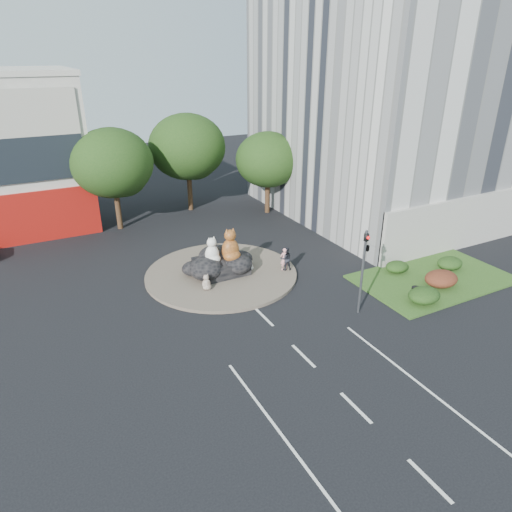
{
  "coord_description": "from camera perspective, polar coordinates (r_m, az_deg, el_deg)",
  "views": [
    {
      "loc": [
        -10.53,
        -15.15,
        13.58
      ],
      "look_at": [
        1.41,
        7.71,
        2.0
      ],
      "focal_mm": 32.0,
      "sensor_mm": 36.0,
      "label": 1
    }
  ],
  "objects": [
    {
      "name": "grass_verge",
      "position": [
        31.93,
        21.26,
        -2.64
      ],
      "size": [
        10.0,
        6.0,
        0.12
      ],
      "primitive_type": "cube",
      "color": "#214517",
      "rests_on": "ground"
    },
    {
      "name": "ground",
      "position": [
        22.91,
        5.95,
        -12.33
      ],
      "size": [
        120.0,
        120.0,
        0.0
      ],
      "primitive_type": "plane",
      "color": "black",
      "rests_on": "ground"
    },
    {
      "name": "cat_white",
      "position": [
        29.26,
        -5.54,
        0.76
      ],
      "size": [
        1.23,
        1.11,
        1.81
      ],
      "primitive_type": null,
      "rotation": [
        0.0,
        0.0,
        0.17
      ],
      "color": "white",
      "rests_on": "rock_plinth"
    },
    {
      "name": "hedge_red",
      "position": [
        30.78,
        22.14,
        -2.65
      ],
      "size": [
        2.2,
        1.76,
        0.99
      ],
      "primitive_type": "ellipsoid",
      "color": "#471F13",
      "rests_on": "grass_verge"
    },
    {
      "name": "cat_tabby",
      "position": [
        29.5,
        -3.23,
        1.47
      ],
      "size": [
        1.34,
        1.17,
        2.22
      ],
      "primitive_type": null,
      "rotation": [
        0.0,
        0.0,
        -0.01
      ],
      "color": "#C58229",
      "rests_on": "rock_plinth"
    },
    {
      "name": "street_lamp",
      "position": [
        34.09,
        17.18,
        7.75
      ],
      "size": [
        2.34,
        0.22,
        8.06
      ],
      "color": "#595B60",
      "rests_on": "ground"
    },
    {
      "name": "hedge_back_green",
      "position": [
        31.81,
        17.2,
        -1.3
      ],
      "size": [
        1.6,
        1.28,
        0.72
      ],
      "primitive_type": "ellipsoid",
      "color": "#153410",
      "rests_on": "grass_verge"
    },
    {
      "name": "pedestrian_pink",
      "position": [
        30.35,
        3.54,
        -0.38
      ],
      "size": [
        0.6,
        0.42,
        1.58
      ],
      "primitive_type": "imported",
      "rotation": [
        0.0,
        0.0,
        3.07
      ],
      "color": "pink",
      "rests_on": "roundabout_island"
    },
    {
      "name": "hedge_near_green",
      "position": [
        28.49,
        20.26,
        -4.63
      ],
      "size": [
        2.0,
        1.6,
        0.9
      ],
      "primitive_type": "ellipsoid",
      "color": "#153410",
      "rests_on": "grass_verge"
    },
    {
      "name": "kitten_white",
      "position": [
        30.51,
        -0.73,
        -1.05
      ],
      "size": [
        0.58,
        0.56,
        0.75
      ],
      "primitive_type": null,
      "rotation": [
        0.0,
        0.0,
        0.51
      ],
      "color": "silver",
      "rests_on": "roundabout_island"
    },
    {
      "name": "pedestrian_dark",
      "position": [
        30.38,
        3.75,
        -0.34
      ],
      "size": [
        0.91,
        0.78,
        1.59
      ],
      "primitive_type": "imported",
      "rotation": [
        0.0,
        0.0,
        2.88
      ],
      "color": "#21222A",
      "rests_on": "roundabout_island"
    },
    {
      "name": "hedge_mid_green",
      "position": [
        33.47,
        23.06,
        -0.83
      ],
      "size": [
        1.8,
        1.44,
        0.81
      ],
      "primitive_type": "ellipsoid",
      "color": "#153410",
      "rests_on": "grass_verge"
    },
    {
      "name": "tree_left",
      "position": [
        38.7,
        -17.41,
        10.67
      ],
      "size": [
        6.46,
        6.46,
        8.27
      ],
      "color": "#382314",
      "rests_on": "ground"
    },
    {
      "name": "rock_plinth",
      "position": [
        30.18,
        -4.39,
        -1.27
      ],
      "size": [
        3.2,
        2.6,
        0.9
      ],
      "primitive_type": null,
      "color": "black",
      "rests_on": "roundabout_island"
    },
    {
      "name": "kitten_calico",
      "position": [
        28.14,
        -6.24,
        -3.2
      ],
      "size": [
        0.66,
        0.59,
        1.02
      ],
      "primitive_type": null,
      "rotation": [
        0.0,
        0.0,
        -0.11
      ],
      "color": "silver",
      "rests_on": "roundabout_island"
    },
    {
      "name": "tree_mid",
      "position": [
        42.27,
        -8.51,
        12.99
      ],
      "size": [
        6.84,
        6.84,
        8.76
      ],
      "color": "#382314",
      "rests_on": "ground"
    },
    {
      "name": "tree_right",
      "position": [
        41.28,
        1.52,
        11.65
      ],
      "size": [
        5.7,
        5.7,
        7.3
      ],
      "color": "#382314",
      "rests_on": "ground"
    },
    {
      "name": "roundabout_island",
      "position": [
        30.42,
        -4.36,
        -2.2
      ],
      "size": [
        10.0,
        10.0,
        0.2
      ],
      "primitive_type": "cylinder",
      "color": "brown",
      "rests_on": "ground"
    },
    {
      "name": "litter_bin",
      "position": [
        28.74,
        19.31,
        -4.39
      ],
      "size": [
        0.65,
        0.65,
        0.75
      ],
      "primitive_type": "cylinder",
      "rotation": [
        0.0,
        0.0,
        -0.27
      ],
      "color": "black",
      "rests_on": "grass_verge"
    },
    {
      "name": "traffic_light",
      "position": [
        25.25,
        13.54,
        0.23
      ],
      "size": [
        0.44,
        1.24,
        5.0
      ],
      "color": "#595B60",
      "rests_on": "ground"
    }
  ]
}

